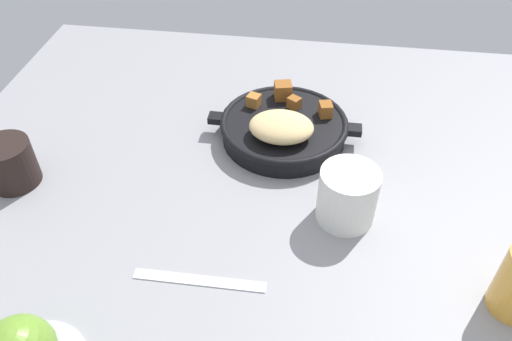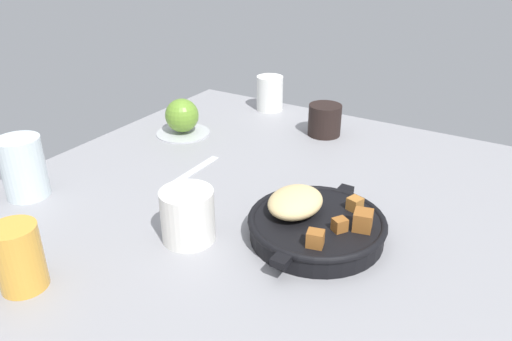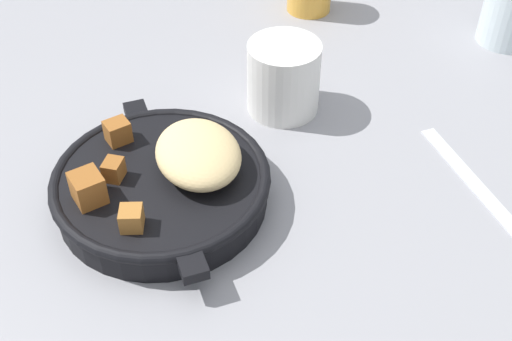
# 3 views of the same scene
# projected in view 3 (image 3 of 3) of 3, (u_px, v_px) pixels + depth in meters

# --- Properties ---
(ground_plane) EXTENTS (1.08, 0.98, 0.02)m
(ground_plane) POSITION_uv_depth(u_px,v_px,m) (291.00, 195.00, 0.71)
(ground_plane) COLOR gray
(cast_iron_skillet) EXTENTS (0.26, 0.22, 0.07)m
(cast_iron_skillet) POSITION_uv_depth(u_px,v_px,m) (165.00, 181.00, 0.67)
(cast_iron_skillet) COLOR black
(cast_iron_skillet) RESTS_ON ground_plane
(butter_knife) EXTENTS (0.18, 0.02, 0.00)m
(butter_knife) POSITION_uv_depth(u_px,v_px,m) (471.00, 179.00, 0.70)
(butter_knife) COLOR silver
(butter_knife) RESTS_ON ground_plane
(ceramic_mug_white) EXTENTS (0.09, 0.09, 0.09)m
(ceramic_mug_white) POSITION_uv_depth(u_px,v_px,m) (284.00, 78.00, 0.77)
(ceramic_mug_white) COLOR silver
(ceramic_mug_white) RESTS_ON ground_plane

